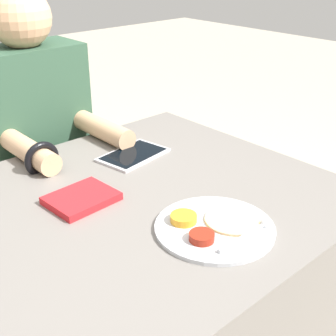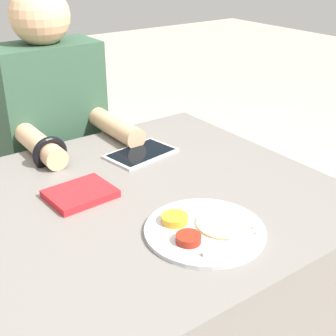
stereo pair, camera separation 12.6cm
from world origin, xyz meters
name	(u,v)px [view 2 (the right image)]	position (x,y,z in m)	size (l,w,h in m)	color
dining_table	(139,304)	(0.00, 0.00, 0.37)	(1.04, 0.92, 0.74)	slate
thali_tray	(205,229)	(0.04, -0.24, 0.75)	(0.28, 0.28, 0.03)	#B7BABF
red_notebook	(80,194)	(-0.12, 0.08, 0.75)	(0.18, 0.14, 0.02)	silver
tablet_device	(141,153)	(0.16, 0.22, 0.75)	(0.23, 0.17, 0.01)	#B7B7BC
person_diner	(58,164)	(0.04, 0.62, 0.59)	(0.37, 0.48, 1.24)	black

